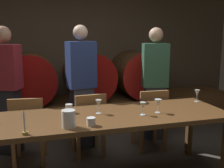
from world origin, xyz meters
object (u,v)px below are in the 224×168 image
guest_center (82,86)px  wine_glass_center_left (99,104)px  guest_left (7,90)px  wine_barrel_center (88,76)px  wine_glass_center_right (143,106)px  pitcher (69,119)px  wine_glass_right (158,103)px  guest_right (155,83)px  cup_right (91,122)px  chair_right (151,117)px  candle_center (25,128)px  cup_left (69,108)px  dining_table (102,121)px  chair_left (28,127)px  wine_glass_far_right (197,93)px  chair_center (89,122)px  wine_barrel_left (31,78)px  wine_barrel_right (137,74)px

guest_center → wine_glass_center_left: guest_center is taller
guest_left → wine_barrel_center: bearing=-124.0°
wine_glass_center_left → wine_glass_center_right: 0.48m
wine_barrel_center → pitcher: wine_barrel_center is taller
guest_left → pitcher: 1.51m
wine_glass_center_right → wine_glass_right: wine_glass_right is taller
guest_right → cup_right: 1.83m
chair_right → candle_center: bearing=33.4°
chair_right → guest_right: bearing=-117.7°
candle_center → cup_left: size_ratio=2.35×
cup_left → guest_center: bearing=71.5°
guest_center → wine_glass_center_right: bearing=101.1°
dining_table → cup_left: bearing=149.4°
chair_left → wine_glass_center_left: 1.04m
guest_center → wine_glass_far_right: (1.36, -0.76, -0.02)m
wine_glass_right → guest_right: bearing=67.0°
chair_center → wine_glass_right: size_ratio=5.79×
cup_left → chair_center: bearing=56.1°
dining_table → wine_glass_center_right: bearing=-14.3°
candle_center → pitcher: size_ratio=1.35×
wine_glass_center_right → wine_glass_far_right: bearing=21.4°
wine_barrel_left → wine_glass_far_right: bearing=-38.7°
wine_glass_center_right → wine_glass_far_right: 0.95m
wine_barrel_right → wine_glass_center_right: 2.12m
guest_center → wine_glass_right: size_ratio=11.51×
wine_barrel_center → wine_glass_far_right: size_ratio=6.04×
guest_left → cup_right: guest_left is taller
chair_left → chair_center: same height
wine_barrel_center → cup_right: size_ratio=11.11×
guest_center → candle_center: size_ratio=7.84×
guest_center → cup_left: bearing=59.3°
wine_barrel_right → guest_left: bearing=-159.2°
candle_center → chair_left: bearing=91.2°
dining_table → guest_center: 1.02m
wine_glass_far_right → cup_left: wine_glass_far_right is taller
guest_center → candle_center: (-0.71, -1.36, -0.06)m
wine_barrel_left → wine_barrel_right: bearing=0.0°
wine_glass_right → cup_right: size_ratio=1.81×
chair_left → cup_right: 1.16m
wine_glass_right → wine_barrel_right: bearing=75.6°
candle_center → cup_right: (0.59, 0.07, -0.02)m
guest_center → cup_right: guest_center is taller
guest_right → pitcher: bearing=54.7°
dining_table → pitcher: bearing=-143.9°
candle_center → pitcher: bearing=11.2°
guest_right → cup_left: size_ratio=18.11×
candle_center → pitcher: candle_center is taller
pitcher → dining_table: bearing=36.1°
guest_right → cup_left: guest_right is taller
dining_table → chair_right: 1.09m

